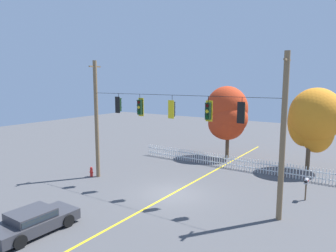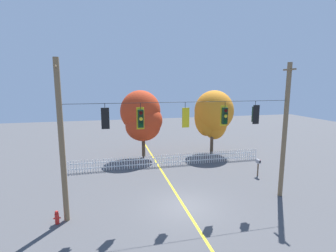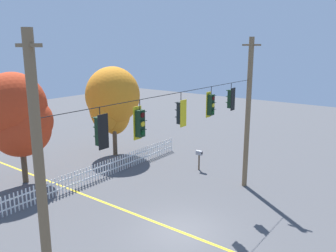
{
  "view_description": "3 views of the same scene",
  "coord_description": "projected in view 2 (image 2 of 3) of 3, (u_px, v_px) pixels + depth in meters",
  "views": [
    {
      "loc": [
        10.74,
        -16.57,
        7.38
      ],
      "look_at": [
        -0.87,
        0.83,
        4.36
      ],
      "focal_mm": 33.42,
      "sensor_mm": 36.0,
      "label": 1
    },
    {
      "loc": [
        -4.41,
        -14.08,
        7.56
      ],
      "look_at": [
        -0.73,
        1.26,
        4.91
      ],
      "focal_mm": 27.08,
      "sensor_mm": 36.0,
      "label": 2
    },
    {
      "loc": [
        -12.05,
        -8.45,
        8.45
      ],
      "look_at": [
        -0.24,
        0.51,
        5.0
      ],
      "focal_mm": 37.48,
      "sensor_mm": 36.0,
      "label": 3
    }
  ],
  "objects": [
    {
      "name": "traffic_signal_eastbound_side",
      "position": [
        255.0,
        114.0,
        15.88
      ],
      "size": [
        0.43,
        0.38,
        1.44
      ],
      "color": "black"
    },
    {
      "name": "traffic_signal_northbound_primary",
      "position": [
        225.0,
        116.0,
        15.43
      ],
      "size": [
        0.43,
        0.38,
        1.51
      ],
      "color": "black"
    },
    {
      "name": "lane_centerline_stripe",
      "position": [
        184.0,
        206.0,
        15.77
      ],
      "size": [
        0.16,
        36.0,
        0.01
      ],
      "primitive_type": "cube",
      "color": "gold",
      "rests_on": "ground"
    },
    {
      "name": "traffic_signal_westbound_side",
      "position": [
        105.0,
        118.0,
        13.77
      ],
      "size": [
        0.43,
        0.38,
        1.38
      ],
      "color": "black"
    },
    {
      "name": "white_picket_fence",
      "position": [
        170.0,
        160.0,
        23.49
      ],
      "size": [
        17.87,
        0.06,
        1.1
      ],
      "color": "white",
      "rests_on": "ground"
    },
    {
      "name": "traffic_signal_northbound_secondary",
      "position": [
        141.0,
        118.0,
        14.25
      ],
      "size": [
        0.43,
        0.38,
        1.51
      ],
      "color": "black"
    },
    {
      "name": "signal_support_span",
      "position": [
        185.0,
        136.0,
        15.02
      ],
      "size": [
        14.01,
        1.1,
        8.89
      ],
      "color": "brown",
      "rests_on": "ground"
    },
    {
      "name": "ground",
      "position": [
        184.0,
        206.0,
        15.77
      ],
      "size": [
        80.0,
        80.0,
        0.0
      ],
      "primitive_type": "plane",
      "color": "#4C4C4F"
    },
    {
      "name": "roadside_mailbox",
      "position": [
        258.0,
        162.0,
        20.87
      ],
      "size": [
        0.25,
        0.44,
        1.4
      ],
      "color": "brown",
      "rests_on": "ground"
    },
    {
      "name": "autumn_maple_near_fence",
      "position": [
        142.0,
        118.0,
        25.63
      ],
      "size": [
        4.22,
        3.73,
        6.9
      ],
      "color": "brown",
      "rests_on": "ground"
    },
    {
      "name": "traffic_signal_southbound_primary",
      "position": [
        185.0,
        117.0,
        14.83
      ],
      "size": [
        0.43,
        0.38,
        1.48
      ],
      "color": "black"
    },
    {
      "name": "fire_hydrant",
      "position": [
        57.0,
        217.0,
        13.76
      ],
      "size": [
        0.38,
        0.22,
        0.76
      ],
      "color": "red",
      "rests_on": "ground"
    },
    {
      "name": "autumn_maple_mid",
      "position": [
        213.0,
        114.0,
        27.24
      ],
      "size": [
        4.27,
        4.15,
        6.85
      ],
      "color": "brown",
      "rests_on": "ground"
    }
  ]
}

